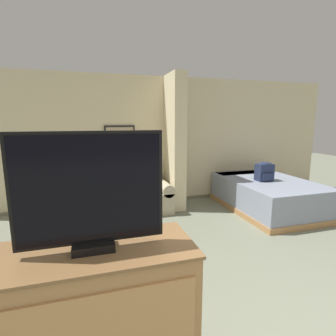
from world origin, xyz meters
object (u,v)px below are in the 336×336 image
at_px(tv_dresser, 98,322).
at_px(table_lamp, 63,172).
at_px(backpack, 264,171).
at_px(coffee_table, 134,209).
at_px(tv, 91,193).
at_px(bed, 267,194).
at_px(couch, 124,196).

bearing_deg(tv_dresser, table_lamp, 98.03).
bearing_deg(backpack, coffee_table, -173.23).
xyz_separation_m(table_lamp, tv, (0.46, -3.29, 0.49)).
bearing_deg(tv_dresser, tv, 90.00).
bearing_deg(bed, tv_dresser, -140.82).
relative_size(couch, table_lamp, 3.85).
height_order(coffee_table, tv, tv).
height_order(table_lamp, tv_dresser, table_lamp).
distance_m(couch, tv, 3.54).
xyz_separation_m(tv, bed, (3.29, 2.68, -1.03)).
height_order(tv_dresser, backpack, tv_dresser).
bearing_deg(bed, tv, -140.83).
distance_m(table_lamp, tv_dresser, 3.34).
bearing_deg(backpack, tv_dresser, -140.04).
bearing_deg(tv_dresser, couch, 80.05).
height_order(table_lamp, bed, table_lamp).
bearing_deg(bed, coffee_table, -173.02).
relative_size(tv_dresser, bed, 0.58).
distance_m(table_lamp, tv, 3.36).
bearing_deg(coffee_table, couch, 91.20).
height_order(tv_dresser, bed, tv_dresser).
relative_size(tv_dresser, backpack, 3.35).
distance_m(coffee_table, table_lamp, 1.49).
bearing_deg(tv, table_lamp, 98.03).
height_order(couch, tv_dresser, tv_dresser).
height_order(tv, backpack, tv).
bearing_deg(coffee_table, bed, 6.98).
bearing_deg(couch, tv_dresser, -99.95).
height_order(bed, backpack, backpack).
distance_m(coffee_table, bed, 2.71).
relative_size(coffee_table, table_lamp, 1.25).
distance_m(tv_dresser, backpack, 4.15).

